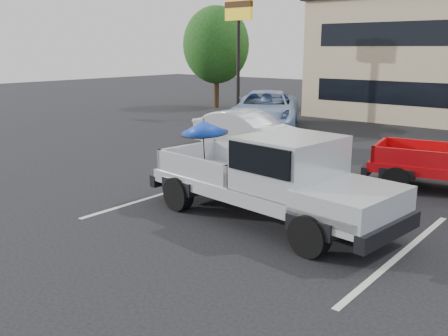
{
  "coord_description": "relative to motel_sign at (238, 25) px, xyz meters",
  "views": [
    {
      "loc": [
        5.8,
        -6.35,
        3.56
      ],
      "look_at": [
        -0.15,
        0.89,
        1.3
      ],
      "focal_mm": 40.0,
      "sensor_mm": 36.0,
      "label": 1
    }
  ],
  "objects": [
    {
      "name": "ground",
      "position": [
        10.0,
        -14.0,
        -4.65
      ],
      "size": [
        90.0,
        90.0,
        0.0
      ],
      "primitive_type": "plane",
      "color": "black",
      "rests_on": "ground"
    },
    {
      "name": "stripe_left",
      "position": [
        7.0,
        -12.0,
        -4.65
      ],
      "size": [
        0.12,
        5.0,
        0.01
      ],
      "primitive_type": "cube",
      "color": "silver",
      "rests_on": "ground"
    },
    {
      "name": "stripe_right",
      "position": [
        13.0,
        -12.0,
        -4.65
      ],
      "size": [
        0.12,
        5.0,
        0.01
      ],
      "primitive_type": "cube",
      "color": "silver",
      "rests_on": "ground"
    },
    {
      "name": "motel_sign",
      "position": [
        0.0,
        0.0,
        0.0
      ],
      "size": [
        1.6,
        0.22,
        6.0
      ],
      "color": "black",
      "rests_on": "ground"
    },
    {
      "name": "tree_left",
      "position": [
        -4.0,
        3.0,
        -0.92
      ],
      "size": [
        3.96,
        3.96,
        6.02
      ],
      "color": "#332114",
      "rests_on": "ground"
    },
    {
      "name": "silver_pickup",
      "position": [
        10.43,
        -12.04,
        -3.6
      ],
      "size": [
        5.87,
        2.58,
        2.06
      ],
      "rotation": [
        0.0,
        0.0,
        -0.11
      ],
      "color": "black",
      "rests_on": "ground"
    },
    {
      "name": "silver_sedan",
      "position": [
        5.27,
        -6.24,
        -3.95
      ],
      "size": [
        4.31,
        1.73,
        1.39
      ],
      "primitive_type": "imported",
      "rotation": [
        0.0,
        0.0,
        1.51
      ],
      "color": "#B7B9BF",
      "rests_on": "ground"
    },
    {
      "name": "blue_suv",
      "position": [
        2.97,
        -1.81,
        -3.81
      ],
      "size": [
        5.45,
        6.66,
        1.69
      ],
      "primitive_type": "imported",
      "rotation": [
        0.0,
        0.0,
        0.52
      ],
      "color": "#8CA7D1",
      "rests_on": "ground"
    }
  ]
}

